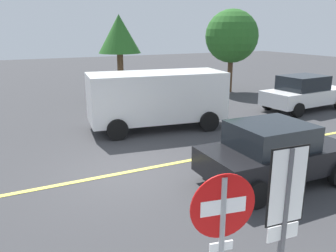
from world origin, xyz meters
TOP-DOWN VIEW (x-y plane):
  - ground_plane at (0.00, 0.00)m, footprint 80.00×80.00m
  - lane_marking_centre at (3.00, 0.00)m, footprint 28.00×0.16m
  - stop_sign at (-0.95, -5.64)m, footprint 0.75×0.16m
  - speed_limit_sign at (-0.07, -5.68)m, footprint 0.54×0.07m
  - white_van at (2.51, 3.64)m, footprint 5.43×2.84m
  - car_black_far_lane at (3.08, -2.20)m, footprint 3.86×2.15m
  - car_white_mid_road at (10.25, 3.43)m, footprint 4.52×2.25m
  - tree_left_verge at (9.98, 9.05)m, footprint 3.16×3.16m
  - tree_centre_verge at (3.03, 9.33)m, footprint 2.21×2.21m

SIDE VIEW (x-z plane):
  - ground_plane at x=0.00m, z-range 0.00..0.00m
  - lane_marking_centre at x=3.00m, z-range 0.00..0.01m
  - car_black_far_lane at x=3.08m, z-range 0.01..1.57m
  - car_white_mid_road at x=10.25m, z-range 0.00..1.66m
  - white_van at x=2.51m, z-range 0.17..2.37m
  - stop_sign at x=-0.95m, z-range 0.43..2.77m
  - speed_limit_sign at x=-0.07m, z-range 0.50..3.02m
  - tree_left_verge at x=9.98m, z-range 0.88..5.83m
  - tree_centre_verge at x=3.03m, z-range 1.22..5.75m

